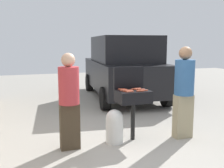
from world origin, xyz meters
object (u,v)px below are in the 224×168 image
object	(u,v)px
bbq_grill	(133,98)
hot_dog_2	(129,91)
propane_tank	(115,126)
hot_dog_9	(129,90)
parked_minivan	(123,67)
hot_dog_11	(135,89)
hot_dog_10	(141,89)
hot_dog_0	(144,90)
person_left	(69,98)
hot_dog_5	(138,88)
hot_dog_8	(124,90)
hot_dog_7	(137,89)
hot_dog_4	(123,90)
hot_dog_1	(130,92)
hot_dog_12	(121,89)
person_right	(184,89)
hot_dog_3	(127,91)
hot_dog_6	(140,91)

from	to	relation	value
bbq_grill	hot_dog_2	distance (m)	0.23
propane_tank	bbq_grill	bearing A→B (deg)	5.45
hot_dog_9	parked_minivan	size ratio (longest dim) A/B	0.03
hot_dog_11	hot_dog_10	bearing A→B (deg)	-48.36
propane_tank	hot_dog_10	bearing A→B (deg)	2.31
hot_dog_0	person_left	world-z (taller)	person_left
hot_dog_5	person_left	size ratio (longest dim) A/B	0.08
hot_dog_11	hot_dog_0	bearing A→B (deg)	-64.27
hot_dog_0	hot_dog_5	size ratio (longest dim) A/B	1.00
hot_dog_8	hot_dog_11	xyz separation A→B (m)	(0.24, 0.05, 0.00)
hot_dog_5	hot_dog_8	distance (m)	0.33
hot_dog_5	propane_tank	distance (m)	0.83
person_left	hot_dog_7	bearing A→B (deg)	-8.62
parked_minivan	hot_dog_9	bearing A→B (deg)	76.42
hot_dog_4	hot_dog_1	bearing A→B (deg)	-80.78
hot_dog_4	hot_dog_10	distance (m)	0.33
hot_dog_8	hot_dog_12	distance (m)	0.11
hot_dog_10	hot_dog_0	bearing A→B (deg)	-83.16
hot_dog_11	person_left	size ratio (longest dim) A/B	0.08
bbq_grill	hot_dog_0	size ratio (longest dim) A/B	7.22
hot_dog_8	hot_dog_1	bearing A→B (deg)	-74.43
hot_dog_10	propane_tank	bearing A→B (deg)	-177.69
hot_dog_7	hot_dog_12	world-z (taller)	same
hot_dog_9	propane_tank	distance (m)	0.70
bbq_grill	hot_dog_4	world-z (taller)	hot_dog_4
hot_dog_2	hot_dog_9	distance (m)	0.10
hot_dog_8	hot_dog_11	world-z (taller)	same
hot_dog_4	hot_dog_11	world-z (taller)	same
hot_dog_5	hot_dog_11	bearing A→B (deg)	-155.01
hot_dog_10	person_right	world-z (taller)	person_right
hot_dog_4	hot_dog_5	xyz separation A→B (m)	(0.30, 0.03, 0.00)
hot_dog_3	hot_dog_4	xyz separation A→B (m)	(-0.00, 0.15, 0.00)
hot_dog_3	parked_minivan	distance (m)	4.00
hot_dog_0	person_left	size ratio (longest dim) A/B	0.08
hot_dog_10	hot_dog_2	bearing A→B (deg)	-161.74
hot_dog_0	hot_dog_2	xyz separation A→B (m)	(-0.30, 0.01, 0.00)
hot_dog_1	hot_dog_4	size ratio (longest dim) A/B	1.00
hot_dog_6	propane_tank	bearing A→B (deg)	165.70
bbq_grill	hot_dog_2	world-z (taller)	hot_dog_2
hot_dog_2	hot_dog_11	world-z (taller)	same
hot_dog_0	hot_dog_10	bearing A→B (deg)	96.84
propane_tank	hot_dog_6	bearing A→B (deg)	-14.30
parked_minivan	hot_dog_1	bearing A→B (deg)	76.53
hot_dog_3	bbq_grill	bearing A→B (deg)	22.07
hot_dog_10	person_right	size ratio (longest dim) A/B	0.07
hot_dog_1	hot_dog_11	xyz separation A→B (m)	(0.19, 0.22, 0.00)
bbq_grill	hot_dog_1	size ratio (longest dim) A/B	7.22
hot_dog_3	hot_dog_6	size ratio (longest dim) A/B	1.00
hot_dog_3	person_right	distance (m)	1.12
parked_minivan	hot_dog_7	bearing A→B (deg)	78.73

